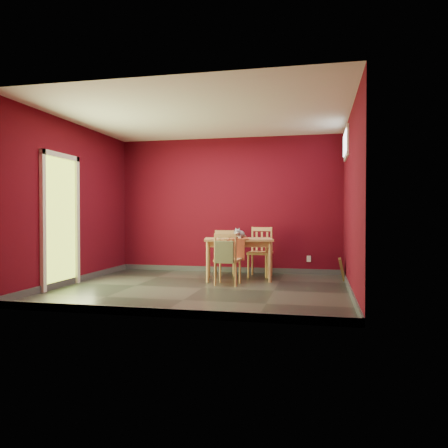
% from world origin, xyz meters
% --- Properties ---
extents(ground, '(4.50, 4.50, 0.00)m').
position_xyz_m(ground, '(0.00, 0.00, 0.00)').
color(ground, '#2D342D').
rests_on(ground, ground).
extents(room_shell, '(4.50, 4.50, 4.50)m').
position_xyz_m(room_shell, '(0.00, 0.00, 0.05)').
color(room_shell, '#520815').
rests_on(room_shell, ground).
extents(doorway, '(0.06, 1.01, 2.13)m').
position_xyz_m(doorway, '(-2.23, -0.40, 1.12)').
color(doorway, '#B7D838').
rests_on(doorway, ground).
extents(window, '(0.05, 0.90, 0.50)m').
position_xyz_m(window, '(2.23, 1.00, 2.35)').
color(window, white).
rests_on(window, room_shell).
extents(outlet_plate, '(0.08, 0.02, 0.12)m').
position_xyz_m(outlet_plate, '(1.60, 1.99, 0.30)').
color(outlet_plate, silver).
rests_on(outlet_plate, room_shell).
extents(dining_table, '(1.30, 0.93, 0.74)m').
position_xyz_m(dining_table, '(0.40, 0.95, 0.65)').
color(dining_table, tan).
rests_on(dining_table, ground).
extents(table_runner, '(0.49, 0.78, 0.36)m').
position_xyz_m(table_runner, '(0.40, 0.84, 0.68)').
color(table_runner, '#AA4B2D').
rests_on(table_runner, dining_table).
extents(chair_far_left, '(0.48, 0.48, 0.85)m').
position_xyz_m(chair_far_left, '(0.02, 1.55, 0.44)').
color(chair_far_left, tan).
rests_on(chair_far_left, ground).
extents(chair_far_right, '(0.45, 0.45, 0.92)m').
position_xyz_m(chair_far_right, '(0.72, 1.52, 0.47)').
color(chair_far_right, tan).
rests_on(chair_far_right, ground).
extents(chair_near, '(0.41, 0.41, 0.85)m').
position_xyz_m(chair_near, '(0.32, 0.37, 0.44)').
color(chair_near, tan).
rests_on(chair_near, ground).
extents(tote_bag, '(0.30, 0.18, 0.42)m').
position_xyz_m(tote_bag, '(0.32, 0.16, 0.56)').
color(tote_bag, '#7A8E5A').
rests_on(tote_bag, chair_near).
extents(cat, '(0.27, 0.43, 0.20)m').
position_xyz_m(cat, '(0.42, 0.92, 0.84)').
color(cat, slate).
rests_on(cat, table_runner).
extents(picture_frame, '(0.14, 0.38, 0.38)m').
position_xyz_m(picture_frame, '(2.19, 1.37, 0.19)').
color(picture_frame, brown).
rests_on(picture_frame, ground).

